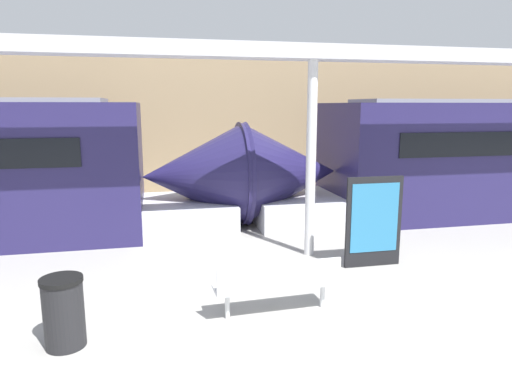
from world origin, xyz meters
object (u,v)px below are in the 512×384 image
poster_board (374,221)px  support_column_near (311,161)px  bench_near (278,282)px  trash_bin (64,312)px

poster_board → support_column_near: size_ratio=0.45×
bench_near → support_column_near: (1.36, 2.56, 1.43)m
trash_bin → poster_board: 5.55m
trash_bin → poster_board: bearing=20.2°
bench_near → support_column_near: support_column_near is taller
trash_bin → poster_board: size_ratio=0.53×
bench_near → poster_board: poster_board is taller
poster_board → support_column_near: 1.71m
poster_board → trash_bin: bearing=-159.8°
support_column_near → trash_bin: bearing=-146.2°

